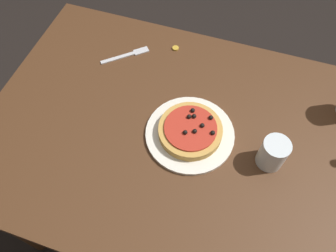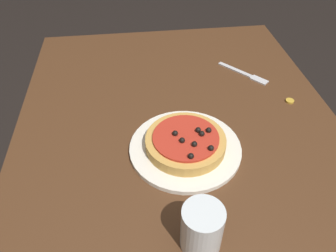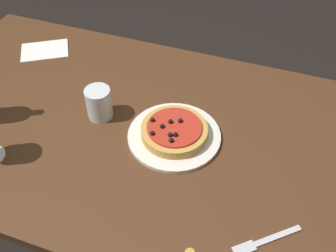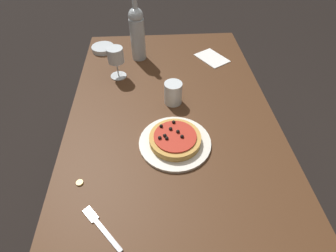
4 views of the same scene
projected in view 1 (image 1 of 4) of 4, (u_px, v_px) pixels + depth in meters
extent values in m
plane|color=black|center=(204.00, 217.00, 1.67)|extent=(14.00, 14.00, 0.00)
cube|color=#4C2D19|center=(226.00, 148.00, 1.02)|extent=(1.56, 0.88, 0.03)
cylinder|color=#4C2D19|center=(93.00, 80.00, 1.66)|extent=(0.06, 0.06, 0.74)
cylinder|color=#4C2D19|center=(10.00, 224.00, 1.28)|extent=(0.06, 0.06, 0.74)
cylinder|color=white|center=(190.00, 133.00, 1.02)|extent=(0.28, 0.28, 0.01)
cylinder|color=gold|center=(191.00, 130.00, 1.01)|extent=(0.20, 0.20, 0.03)
cylinder|color=#B72D1E|center=(191.00, 127.00, 0.99)|extent=(0.16, 0.16, 0.01)
sphere|color=black|center=(202.00, 125.00, 0.98)|extent=(0.01, 0.01, 0.01)
sphere|color=black|center=(185.00, 132.00, 0.97)|extent=(0.01, 0.01, 0.01)
sphere|color=black|center=(211.00, 118.00, 1.00)|extent=(0.01, 0.01, 0.01)
sphere|color=black|center=(213.00, 133.00, 0.97)|extent=(0.01, 0.01, 0.01)
sphere|color=black|center=(195.00, 131.00, 0.97)|extent=(0.01, 0.01, 0.01)
sphere|color=black|center=(194.00, 116.00, 1.00)|extent=(0.01, 0.01, 0.01)
sphere|color=black|center=(189.00, 117.00, 1.00)|extent=(0.01, 0.01, 0.01)
sphere|color=black|center=(193.00, 110.00, 1.01)|extent=(0.01, 0.01, 0.01)
cylinder|color=silver|center=(273.00, 153.00, 0.94)|extent=(0.08, 0.08, 0.10)
cube|color=silver|center=(118.00, 58.00, 1.19)|extent=(0.11, 0.09, 0.00)
cube|color=silver|center=(141.00, 51.00, 1.21)|extent=(0.06, 0.06, 0.00)
cylinder|color=gold|center=(176.00, 48.00, 1.21)|extent=(0.02, 0.02, 0.01)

